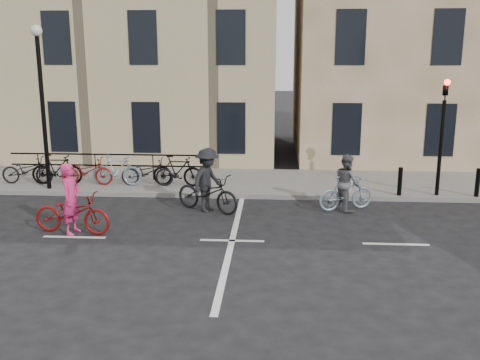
# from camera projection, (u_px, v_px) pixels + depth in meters

# --- Properties ---
(ground) EXTENTS (120.00, 120.00, 0.00)m
(ground) POSITION_uv_depth(u_px,v_px,m) (232.00, 241.00, 13.24)
(ground) COLOR black
(ground) RESTS_ON ground
(sidewalk) EXTENTS (46.00, 4.00, 0.15)m
(sidewalk) POSITION_uv_depth(u_px,v_px,m) (135.00, 181.00, 19.31)
(sidewalk) COLOR slate
(sidewalk) RESTS_ON ground
(building_east) EXTENTS (14.00, 10.00, 12.00)m
(building_east) POSITION_uv_depth(u_px,v_px,m) (455.00, 18.00, 23.91)
(building_east) COLOR #A28462
(building_east) RESTS_ON sidewalk
(building_west) EXTENTS (20.00, 10.00, 10.00)m
(building_west) POSITION_uv_depth(u_px,v_px,m) (65.00, 42.00, 25.29)
(building_west) COLOR tan
(building_west) RESTS_ON sidewalk
(traffic_light) EXTENTS (0.18, 0.30, 3.90)m
(traffic_light) POSITION_uv_depth(u_px,v_px,m) (443.00, 123.00, 16.51)
(traffic_light) COLOR black
(traffic_light) RESTS_ON sidewalk
(lamp_post) EXTENTS (0.36, 0.36, 5.28)m
(lamp_post) POSITION_uv_depth(u_px,v_px,m) (41.00, 87.00, 17.15)
(lamp_post) COLOR black
(lamp_post) RESTS_ON sidewalk
(bollard_east) EXTENTS (0.14, 0.14, 0.90)m
(bollard_east) POSITION_uv_depth(u_px,v_px,m) (400.00, 181.00, 16.91)
(bollard_east) COLOR black
(bollard_east) RESTS_ON sidewalk
(bollard_west) EXTENTS (0.14, 0.14, 0.90)m
(bollard_west) POSITION_uv_depth(u_px,v_px,m) (478.00, 183.00, 16.76)
(bollard_west) COLOR black
(bollard_west) RESTS_ON sidewalk
(parked_bikes) EXTENTS (7.25, 1.23, 1.05)m
(parked_bikes) POSITION_uv_depth(u_px,v_px,m) (101.00, 170.00, 18.31)
(parked_bikes) COLOR black
(parked_bikes) RESTS_ON sidewalk
(cyclist_pink) EXTENTS (2.14, 0.99, 1.84)m
(cyclist_pink) POSITION_uv_depth(u_px,v_px,m) (72.00, 209.00, 13.68)
(cyclist_pink) COLOR maroon
(cyclist_pink) RESTS_ON ground
(cyclist_grey) EXTENTS (1.80, 1.08, 1.68)m
(cyclist_grey) POSITION_uv_depth(u_px,v_px,m) (346.00, 188.00, 15.75)
(cyclist_grey) COLOR #7B92A1
(cyclist_grey) RESTS_ON ground
(cyclist_dark) EXTENTS (2.21, 1.66, 1.88)m
(cyclist_dark) POSITION_uv_depth(u_px,v_px,m) (207.00, 187.00, 15.62)
(cyclist_dark) COLOR black
(cyclist_dark) RESTS_ON ground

